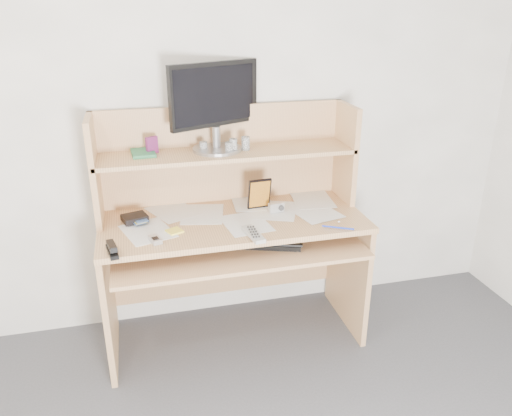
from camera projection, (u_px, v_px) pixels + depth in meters
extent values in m
cube|color=white|center=(220.00, 113.00, 2.75)|extent=(3.60, 0.04, 2.50)
cube|color=tan|center=(233.00, 221.00, 2.66)|extent=(1.40, 0.60, 0.03)
cube|color=tan|center=(108.00, 298.00, 2.65)|extent=(0.03, 0.56, 0.72)
cube|color=tan|center=(348.00, 268.00, 2.96)|extent=(0.03, 0.56, 0.72)
cube|color=tan|center=(225.00, 262.00, 3.07)|extent=(1.34, 0.02, 0.41)
cube|color=tan|center=(238.00, 247.00, 2.59)|extent=(1.28, 0.55, 0.02)
cube|color=tan|center=(222.00, 154.00, 2.81)|extent=(1.40, 0.02, 0.55)
cube|color=tan|center=(94.00, 171.00, 2.53)|extent=(0.03, 0.30, 0.55)
cube|color=tan|center=(345.00, 153.00, 2.84)|extent=(0.03, 0.30, 0.55)
cube|color=tan|center=(227.00, 153.00, 2.67)|extent=(1.38, 0.30, 0.02)
cube|color=silver|center=(233.00, 218.00, 2.65)|extent=(1.32, 0.54, 0.01)
cube|color=black|center=(253.00, 240.00, 2.62)|extent=(0.54, 0.34, 0.02)
cube|color=black|center=(253.00, 237.00, 2.61)|extent=(0.50, 0.32, 0.01)
cube|color=#AEADA8|center=(253.00, 234.00, 2.44)|extent=(0.08, 0.20, 0.02)
cube|color=#BBBABD|center=(155.00, 239.00, 2.39)|extent=(0.07, 0.10, 0.02)
cube|color=black|center=(112.00, 249.00, 2.27)|extent=(0.06, 0.15, 0.04)
cube|color=black|center=(135.00, 218.00, 2.61)|extent=(0.15, 0.13, 0.03)
cube|color=yellow|center=(174.00, 231.00, 2.50)|extent=(0.09, 0.09, 0.01)
cube|color=#BCBCBF|center=(276.00, 207.00, 2.72)|extent=(0.09, 0.04, 0.05)
cube|color=black|center=(259.00, 194.00, 2.73)|extent=(0.13, 0.03, 0.18)
cylinder|color=#1830B9|center=(338.00, 228.00, 2.53)|extent=(0.15, 0.09, 0.01)
cube|color=maroon|center=(152.00, 145.00, 2.61)|extent=(0.07, 0.05, 0.09)
cube|color=#358451|center=(143.00, 153.00, 2.60)|extent=(0.13, 0.17, 0.02)
cylinder|color=black|center=(229.00, 148.00, 2.61)|extent=(0.04, 0.04, 0.06)
cylinder|color=silver|center=(246.00, 143.00, 2.67)|extent=(0.06, 0.06, 0.07)
cylinder|color=black|center=(203.00, 147.00, 2.65)|extent=(0.05, 0.05, 0.05)
cylinder|color=silver|center=(233.00, 146.00, 2.63)|extent=(0.05, 0.05, 0.07)
cylinder|color=#9E9EA2|center=(217.00, 149.00, 2.67)|extent=(0.26, 0.26, 0.02)
cylinder|color=#9E9EA2|center=(216.00, 137.00, 2.66)|extent=(0.04, 0.04, 0.11)
cube|color=black|center=(214.00, 94.00, 2.59)|extent=(0.50, 0.24, 0.33)
cube|color=black|center=(215.00, 95.00, 2.58)|extent=(0.45, 0.20, 0.29)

